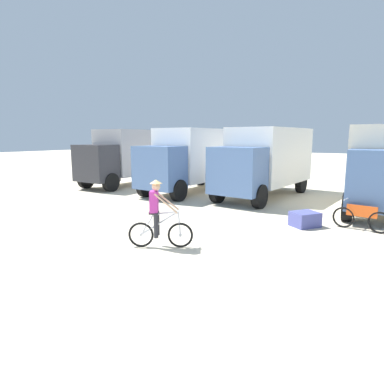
{
  "coord_description": "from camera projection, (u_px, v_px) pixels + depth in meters",
  "views": [
    {
      "loc": [
        6.06,
        -5.59,
        2.9
      ],
      "look_at": [
        0.28,
        3.62,
        1.1
      ],
      "focal_mm": 31.0,
      "sensor_mm": 36.0,
      "label": 1
    }
  ],
  "objects": [
    {
      "name": "box_truck_avon_van",
      "position": [
        194.0,
        157.0,
        17.69
      ],
      "size": [
        2.65,
        6.84,
        3.35
      ],
      "color": "white",
      "rests_on": "ground"
    },
    {
      "name": "cyclist_orange_shirt",
      "position": [
        158.0,
        216.0,
        8.71
      ],
      "size": [
        1.53,
        0.93,
        1.82
      ],
      "color": "black",
      "rests_on": "ground"
    },
    {
      "name": "supply_crate",
      "position": [
        305.0,
        219.0,
        10.87
      ],
      "size": [
        1.04,
        1.07,
        0.48
      ],
      "primitive_type": "cube",
      "rotation": [
        0.0,
        0.0,
        2.51
      ],
      "color": "#4C5199",
      "rests_on": "ground"
    },
    {
      "name": "bicycle_spare",
      "position": [
        361.0,
        218.0,
        10.38
      ],
      "size": [
        1.72,
        0.5,
        0.97
      ],
      "color": "black",
      "rests_on": "ground"
    },
    {
      "name": "box_truck_grey_hauler",
      "position": [
        132.0,
        154.0,
        20.44
      ],
      "size": [
        2.5,
        6.79,
        3.35
      ],
      "color": "#9E9EA3",
      "rests_on": "ground"
    },
    {
      "name": "box_truck_white_box",
      "position": [
        266.0,
        159.0,
        16.13
      ],
      "size": [
        2.92,
        6.92,
        3.35
      ],
      "color": "white",
      "rests_on": "ground"
    },
    {
      "name": "box_truck_cream_rv",
      "position": [
        384.0,
        163.0,
        13.17
      ],
      "size": [
        2.69,
        6.86,
        3.35
      ],
      "color": "beige",
      "rests_on": "ground"
    },
    {
      "name": "ground_plane",
      "position": [
        106.0,
        254.0,
        8.33
      ],
      "size": [
        120.0,
        120.0,
        0.0
      ],
      "primitive_type": "plane",
      "color": "beige"
    }
  ]
}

